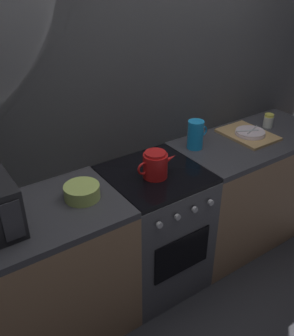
% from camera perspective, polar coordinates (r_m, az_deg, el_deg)
% --- Properties ---
extents(ground_plane, '(8.00, 8.00, 0.00)m').
position_cam_1_polar(ground_plane, '(2.92, 0.97, -16.03)').
color(ground_plane, '#2D2D33').
extents(back_wall, '(3.60, 0.05, 2.40)m').
position_cam_1_polar(back_wall, '(2.47, -3.17, 8.51)').
color(back_wall, gray).
rests_on(back_wall, ground_plane).
extents(counter_left, '(1.20, 0.60, 0.90)m').
position_cam_1_polar(counter_left, '(2.35, -17.96, -16.58)').
color(counter_left, '#997251').
rests_on(counter_left, ground_plane).
extents(stove_unit, '(0.60, 0.63, 0.90)m').
position_cam_1_polar(stove_unit, '(2.62, 1.07, -9.19)').
color(stove_unit, '#4C4C51').
rests_on(stove_unit, ground_plane).
extents(counter_right, '(1.20, 0.60, 0.90)m').
position_cam_1_polar(counter_right, '(3.13, 14.63, -2.98)').
color(counter_right, '#997251').
rests_on(counter_right, ground_plane).
extents(kettle, '(0.28, 0.15, 0.17)m').
position_cam_1_polar(kettle, '(2.28, 1.27, 0.50)').
color(kettle, red).
rests_on(kettle, stove_unit).
extents(mixing_bowl, '(0.20, 0.20, 0.08)m').
position_cam_1_polar(mixing_bowl, '(2.13, -9.69, -3.60)').
color(mixing_bowl, '#B7D166').
rests_on(mixing_bowl, counter_left).
extents(pitcher, '(0.16, 0.11, 0.20)m').
position_cam_1_polar(pitcher, '(2.64, 7.32, 5.01)').
color(pitcher, '#198CD8').
rests_on(pitcher, counter_right).
extents(dish_pile, '(0.30, 0.40, 0.06)m').
position_cam_1_polar(dish_pile, '(2.92, 15.02, 4.98)').
color(dish_pile, tan).
rests_on(dish_pile, counter_right).
extents(spice_jar, '(0.08, 0.08, 0.10)m').
position_cam_1_polar(spice_jar, '(3.11, 17.79, 6.79)').
color(spice_jar, silver).
rests_on(spice_jar, counter_right).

